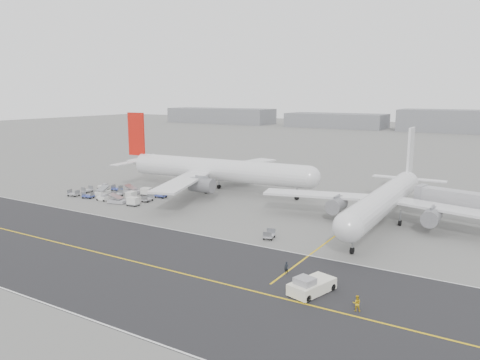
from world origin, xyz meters
The scene contains 11 objects.
ground centered at (0.00, 0.00, 0.00)m, with size 700.00×700.00×0.00m, color gray.
taxiway centered at (5.02, -17.98, 0.01)m, with size 220.00×59.00×0.03m.
horizon_buildings centered at (30.00, 260.00, 0.00)m, with size 520.00×28.00×28.00m, color gray, non-canonical shape.
airliner_a centered at (-9.60, 29.90, 5.58)m, with size 56.11×55.32×19.35m.
airliner_b centered at (35.27, 21.68, 4.91)m, with size 48.75×49.28×17.00m.
pushback_tug centered at (35.59, -14.79, 0.98)m, with size 4.66×8.43×2.38m.
jet_bridge centered at (47.89, 28.51, 4.61)m, with size 17.71×6.86×6.61m.
gse_cluster centered at (-25.57, 12.22, 0.00)m, with size 27.46×17.06×2.04m, color #9B9AA0, non-canonical shape.
stray_dolly centered at (20.86, 2.15, 0.00)m, with size 1.57×2.55×1.57m, color silver, non-canonical shape.
ground_crew_a centered at (30.20, -10.59, 0.86)m, with size 0.63×0.41×1.73m, color black.
ground_crew_b centered at (41.93, -16.58, 0.95)m, with size 0.93×0.72×1.91m, color gold.
Camera 1 is at (56.31, -66.08, 24.54)m, focal length 35.00 mm.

